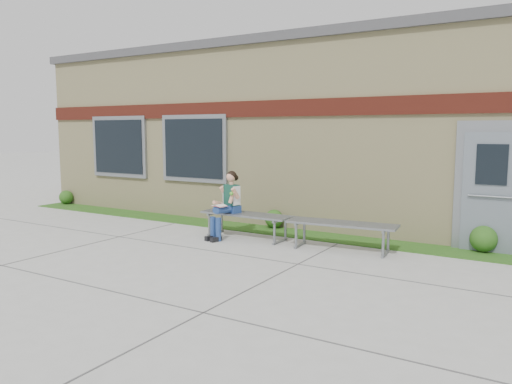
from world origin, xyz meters
The scene contains 9 objects.
ground centered at (0.00, 0.00, 0.00)m, with size 80.00×80.00×0.00m, color #9E9E99.
grass_strip centered at (0.00, 2.60, 0.01)m, with size 16.00×0.80×0.02m, color #134714.
school_building centered at (0.00, 5.99, 2.10)m, with size 16.20×6.22×4.20m.
bench_left centered at (-0.75, 1.74, 0.38)m, with size 1.93×0.57×0.50m.
bench_right centered at (1.25, 1.74, 0.39)m, with size 1.99×0.73×0.51m.
girl centered at (-1.09, 1.54, 0.72)m, with size 0.48×0.80×1.33m.
shrub_west centered at (-7.60, 2.85, 0.22)m, with size 0.39×0.39×0.39m, color #134714.
shrub_mid centered at (-0.74, 2.85, 0.22)m, with size 0.40×0.40×0.40m, color #134714.
shrub_east centered at (3.44, 2.85, 0.25)m, with size 0.46×0.46×0.46m, color #134714.
Camera 1 is at (4.44, -6.51, 2.13)m, focal length 35.00 mm.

